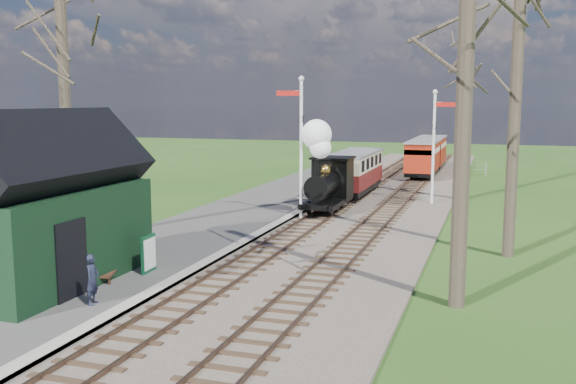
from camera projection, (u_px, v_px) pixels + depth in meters
name	position (u px, v px, depth m)	size (l,w,h in m)	color
ground	(98.00, 365.00, 12.66)	(140.00, 140.00, 0.00)	#244A17
distant_hills	(438.00, 285.00, 75.07)	(114.40, 48.00, 22.02)	#385B23
ballast_bed	(372.00, 201.00, 32.95)	(8.00, 60.00, 0.10)	brown
track_near	(347.00, 199.00, 33.34)	(1.60, 60.00, 0.15)	brown
track_far	(398.00, 202.00, 32.54)	(1.60, 60.00, 0.15)	brown
platform	(223.00, 223.00, 26.90)	(5.00, 44.00, 0.20)	#474442
coping_strip	(275.00, 226.00, 26.19)	(0.40, 44.00, 0.21)	#B2AD9E
station_shed	(46.00, 209.00, 17.43)	(3.25, 6.30, 4.78)	black
semaphore_near	(300.00, 137.00, 27.44)	(1.22, 0.24, 6.22)	silver
semaphore_far	(435.00, 138.00, 31.54)	(1.22, 0.24, 5.72)	silver
bare_trees	(308.00, 100.00, 21.02)	(15.51, 22.39, 12.00)	#382D23
fence_line	(395.00, 165.00, 46.36)	(12.60, 0.08, 1.00)	slate
locomotive	(326.00, 173.00, 28.98)	(1.68, 3.92, 4.20)	black
coach	(355.00, 170.00, 34.75)	(1.96, 6.72, 2.06)	black
red_carriage_a	(422.00, 158.00, 42.49)	(1.94, 4.80, 2.04)	black
red_carriage_b	(431.00, 152.00, 47.66)	(1.94, 4.80, 2.04)	black
sign_board	(149.00, 254.00, 18.72)	(0.12, 0.75, 1.10)	#0D3F23
bench	(105.00, 267.00, 18.03)	(0.83, 1.38, 0.76)	#442618
person	(92.00, 279.00, 15.74)	(0.46, 0.30, 1.26)	#1A1D2F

